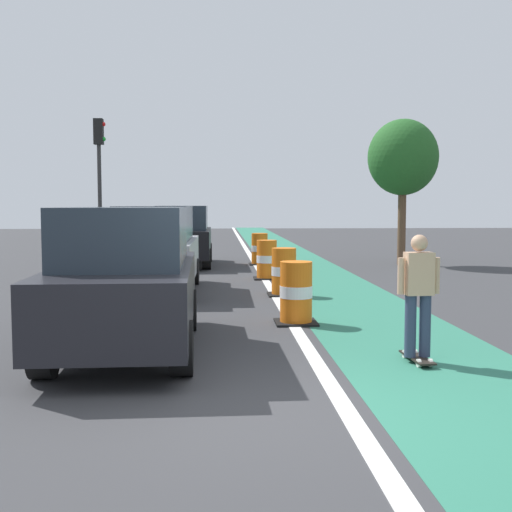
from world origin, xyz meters
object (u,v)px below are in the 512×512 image
(parked_suv_second, at_px, (156,249))
(traffic_barrel_mid, at_px, (284,272))
(skateboarder_on_lane, at_px, (418,294))
(parked_suv_third, at_px, (183,235))
(parked_suv_nearest, at_px, (127,278))
(street_tree_sidewalk, at_px, (403,158))
(traffic_barrel_back, at_px, (267,260))
(traffic_light_corner, at_px, (99,164))
(traffic_barrel_front, at_px, (296,293))
(pedestrian_crossing, at_px, (91,248))
(traffic_barrel_far, at_px, (260,249))

(parked_suv_second, height_order, traffic_barrel_mid, parked_suv_second)
(skateboarder_on_lane, distance_m, parked_suv_third, 14.39)
(parked_suv_nearest, xyz_separation_m, street_tree_sidewalk, (7.62, 12.79, 2.63))
(parked_suv_second, distance_m, traffic_barrel_back, 3.84)
(parked_suv_second, bearing_deg, traffic_barrel_mid, -13.97)
(traffic_light_corner, height_order, street_tree_sidewalk, traffic_light_corner)
(street_tree_sidewalk, bearing_deg, traffic_barrel_front, -114.65)
(parked_suv_third, height_order, street_tree_sidewalk, street_tree_sidewalk)
(skateboarder_on_lane, relative_size, parked_suv_nearest, 0.36)
(parked_suv_third, xyz_separation_m, traffic_barrel_front, (2.56, -11.00, -0.50))
(traffic_barrel_back, relative_size, street_tree_sidewalk, 0.22)
(traffic_barrel_mid, bearing_deg, traffic_barrel_back, 92.58)
(traffic_light_corner, height_order, pedestrian_crossing, traffic_light_corner)
(traffic_barrel_mid, relative_size, street_tree_sidewalk, 0.22)
(traffic_barrel_front, height_order, street_tree_sidewalk, street_tree_sidewalk)
(parked_suv_second, height_order, traffic_light_corner, traffic_light_corner)
(traffic_light_corner, distance_m, street_tree_sidewalk, 10.62)
(parked_suv_third, bearing_deg, skateboarder_on_lane, -74.60)
(traffic_barrel_mid, xyz_separation_m, traffic_barrel_back, (-0.15, 3.28, 0.00))
(parked_suv_second, xyz_separation_m, traffic_barrel_mid, (2.98, -0.74, -0.50))
(parked_suv_nearest, distance_m, pedestrian_crossing, 9.36)
(pedestrian_crossing, height_order, street_tree_sidewalk, street_tree_sidewalk)
(traffic_barrel_mid, relative_size, traffic_barrel_back, 1.00)
(traffic_light_corner, bearing_deg, parked_suv_nearest, -78.38)
(traffic_barrel_back, xyz_separation_m, traffic_light_corner, (-5.55, 5.40, 2.97))
(parked_suv_second, xyz_separation_m, traffic_light_corner, (-2.72, 7.94, 2.47))
(skateboarder_on_lane, bearing_deg, parked_suv_second, 119.92)
(traffic_barrel_front, xyz_separation_m, street_tree_sidewalk, (4.98, 10.85, 3.14))
(skateboarder_on_lane, relative_size, street_tree_sidewalk, 0.34)
(traffic_barrel_far, bearing_deg, parked_suv_third, -176.83)
(traffic_barrel_back, bearing_deg, parked_suv_nearest, -106.84)
(parked_suv_second, relative_size, traffic_light_corner, 0.91)
(traffic_barrel_mid, xyz_separation_m, street_tree_sidewalk, (4.83, 7.33, 3.14))
(parked_suv_second, height_order, parked_suv_third, same)
(parked_suv_nearest, height_order, traffic_barrel_front, parked_suv_nearest)
(street_tree_sidewalk, bearing_deg, traffic_barrel_mid, -123.40)
(skateboarder_on_lane, height_order, pedestrian_crossing, skateboarder_on_lane)
(parked_suv_second, xyz_separation_m, traffic_barrel_front, (2.84, -4.26, -0.50))
(traffic_barrel_far, bearing_deg, traffic_barrel_mid, -89.46)
(street_tree_sidewalk, bearing_deg, pedestrian_crossing, -159.42)
(parked_suv_nearest, xyz_separation_m, pedestrian_crossing, (-2.26, 9.08, -0.17))
(parked_suv_nearest, xyz_separation_m, traffic_light_corner, (-2.91, 14.14, 2.47))
(skateboarder_on_lane, bearing_deg, pedestrian_crossing, 121.68)
(parked_suv_nearest, height_order, parked_suv_third, same)
(parked_suv_second, xyz_separation_m, traffic_barrel_far, (2.91, 6.89, -0.50))
(traffic_light_corner, xyz_separation_m, pedestrian_crossing, (0.65, -5.06, -2.64))
(skateboarder_on_lane, xyz_separation_m, parked_suv_third, (-3.82, 13.87, 0.12))
(parked_suv_second, xyz_separation_m, street_tree_sidewalk, (7.81, 6.59, 2.63))
(traffic_barrel_far, xyz_separation_m, pedestrian_crossing, (-4.98, -4.01, 0.33))
(traffic_barrel_mid, bearing_deg, parked_suv_third, 109.83)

